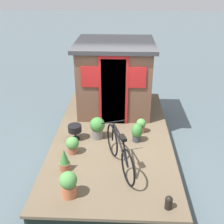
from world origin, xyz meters
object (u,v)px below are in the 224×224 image
(potted_plant_ivy, at_px, (141,125))
(potted_plant_fern, at_px, (69,184))
(potted_plant_succulent, at_px, (73,145))
(houseboat_cabin, at_px, (115,76))
(mooring_bollard, at_px, (169,202))
(potted_plant_lavender, at_px, (97,127))
(potted_plant_sage, at_px, (64,160))
(potted_plant_basil, at_px, (137,132))
(bicycle, at_px, (120,151))
(charcoal_grill, at_px, (75,129))

(potted_plant_ivy, distance_m, potted_plant_fern, 2.63)
(potted_plant_succulent, xyz_separation_m, potted_plant_fern, (-1.31, -0.16, 0.06))
(houseboat_cabin, relative_size, mooring_bollard, 8.35)
(potted_plant_succulent, distance_m, potted_plant_lavender, 0.81)
(potted_plant_lavender, distance_m, potted_plant_sage, 1.34)
(potted_plant_ivy, relative_size, potted_plant_basil, 0.83)
(bicycle, height_order, potted_plant_fern, bicycle)
(bicycle, distance_m, potted_plant_basil, 1.08)
(houseboat_cabin, relative_size, potted_plant_fern, 4.22)
(charcoal_grill, bearing_deg, bicycle, -134.19)
(houseboat_cabin, bearing_deg, potted_plant_ivy, -153.09)
(bicycle, height_order, potted_plant_succulent, bicycle)
(bicycle, xyz_separation_m, potted_plant_fern, (-0.84, 0.85, -0.12))
(houseboat_cabin, bearing_deg, potted_plant_succulent, 160.49)
(houseboat_cabin, relative_size, potted_plant_basil, 4.81)
(houseboat_cabin, xyz_separation_m, potted_plant_lavender, (-1.67, 0.34, -0.67))
(potted_plant_basil, bearing_deg, potted_plant_succulent, 111.10)
(potted_plant_lavender, height_order, potted_plant_fern, potted_plant_lavender)
(mooring_bollard, bearing_deg, houseboat_cabin, 14.91)
(potted_plant_succulent, relative_size, potted_plant_basil, 0.87)
(bicycle, relative_size, potted_plant_succulent, 4.16)
(potted_plant_fern, xyz_separation_m, mooring_bollard, (-0.22, -1.68, -0.13))
(potted_plant_succulent, height_order, potted_plant_basil, potted_plant_basil)
(houseboat_cabin, height_order, potted_plant_ivy, houseboat_cabin)
(houseboat_cabin, distance_m, potted_plant_ivy, 1.71)
(mooring_bollard, bearing_deg, potted_plant_fern, 82.60)
(potted_plant_succulent, distance_m, potted_plant_ivy, 1.78)
(houseboat_cabin, xyz_separation_m, potted_plant_succulent, (-2.31, 0.82, -0.75))
(potted_plant_lavender, bearing_deg, charcoal_grill, 99.38)
(potted_plant_succulent, xyz_separation_m, mooring_bollard, (-1.52, -1.84, -0.07))
(potted_plant_succulent, relative_size, charcoal_grill, 1.05)
(potted_plant_lavender, relative_size, mooring_bollard, 2.09)
(potted_plant_sage, bearing_deg, mooring_bollard, -116.28)
(houseboat_cabin, height_order, charcoal_grill, houseboat_cabin)
(houseboat_cabin, bearing_deg, potted_plant_fern, 169.68)
(houseboat_cabin, distance_m, charcoal_grill, 2.07)
(potted_plant_ivy, bearing_deg, potted_plant_lavender, 106.41)
(potted_plant_lavender, height_order, potted_plant_basil, potted_plant_lavender)
(potted_plant_ivy, bearing_deg, charcoal_grill, 104.12)
(potted_plant_ivy, relative_size, charcoal_grill, 0.99)
(potted_plant_lavender, height_order, mooring_bollard, potted_plant_lavender)
(houseboat_cabin, xyz_separation_m, potted_plant_fern, (-3.62, 0.66, -0.69))
(charcoal_grill, distance_m, mooring_bollard, 2.81)
(houseboat_cabin, distance_m, potted_plant_fern, 3.74)
(potted_plant_fern, bearing_deg, houseboat_cabin, -10.32)
(bicycle, xyz_separation_m, potted_plant_lavender, (1.11, 0.54, -0.10))
(bicycle, bearing_deg, potted_plant_sage, 96.64)
(bicycle, distance_m, potted_plant_succulent, 1.13)
(bicycle, distance_m, potted_plant_ivy, 1.51)
(potted_plant_ivy, bearing_deg, bicycle, 160.63)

